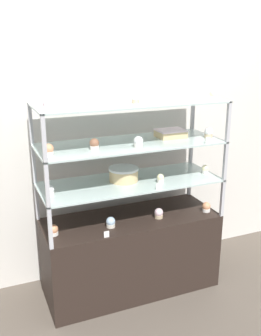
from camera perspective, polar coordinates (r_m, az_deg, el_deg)
name	(u,v)px	position (r m, az deg, el deg)	size (l,w,h in m)	color
ground_plane	(130,287)	(3.20, 0.00, -16.82)	(20.00, 20.00, 0.00)	brown
back_wall	(111,113)	(3.04, -2.86, 7.94)	(8.00, 0.05, 2.60)	silver
display_base	(130,253)	(3.05, 0.00, -12.23)	(1.29, 0.49, 0.59)	black
display_riser_lower	(130,183)	(2.81, 0.00, -2.25)	(1.29, 0.49, 0.28)	#B7B7BC
display_riser_middle	(130,145)	(2.72, 0.00, 3.35)	(1.29, 0.49, 0.28)	#B7B7BC
display_riser_upper	(130,104)	(2.66, 0.00, 9.24)	(1.29, 0.49, 0.28)	#B7B7BC
layer_cake_centerpiece	(124,174)	(2.79, -1.00, -0.90)	(0.21, 0.21, 0.10)	#DBBC84
sheet_cake_frosted	(171,133)	(2.88, 5.84, 5.02)	(0.20, 0.16, 0.06)	#DBBC84
cupcake_0	(54,230)	(2.69, -11.11, -8.85)	(0.06, 0.06, 0.07)	white
cupcake_1	(111,222)	(2.75, -2.89, -7.90)	(0.06, 0.06, 0.07)	beige
cupcake_2	(159,213)	(2.89, 4.12, -6.59)	(0.06, 0.06, 0.07)	#CCB28C
cupcake_3	(206,207)	(3.05, 10.94, -5.59)	(0.06, 0.06, 0.07)	white
price_tag_0	(107,234)	(2.62, -3.50, -9.58)	(0.04, 0.00, 0.04)	white
cupcake_4	(50,190)	(2.59, -11.55, -3.22)	(0.05, 0.05, 0.06)	white
cupcake_5	(160,178)	(2.77, 4.36, -1.52)	(0.05, 0.05, 0.06)	white
cupcake_6	(205,169)	(3.01, 10.76, -0.19)	(0.05, 0.05, 0.06)	white
price_tag_1	(159,186)	(2.64, 4.09, -2.68)	(0.04, 0.00, 0.04)	white
cupcake_7	(49,150)	(2.45, -11.78, 2.57)	(0.06, 0.06, 0.08)	white
cupcake_8	(94,144)	(2.54, -5.27, 3.44)	(0.06, 0.06, 0.08)	white
cupcake_9	(139,142)	(2.59, 1.22, 3.80)	(0.06, 0.06, 0.08)	white
cupcake_10	(209,133)	(2.91, 11.27, 5.03)	(0.06, 0.06, 0.08)	#CCB28C
price_tag_2	(208,140)	(2.74, 11.17, 3.95)	(0.04, 0.00, 0.04)	white
cupcake_11	(47,104)	(2.40, -12.07, 9.03)	(0.05, 0.05, 0.06)	white
cupcake_12	(136,98)	(2.60, 0.73, 10.06)	(0.05, 0.05, 0.06)	#CCB28C
cupcake_13	(214,95)	(2.83, 11.99, 10.33)	(0.05, 0.05, 0.06)	white
price_tag_3	(74,108)	(2.31, -8.18, 8.68)	(0.04, 0.00, 0.04)	white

